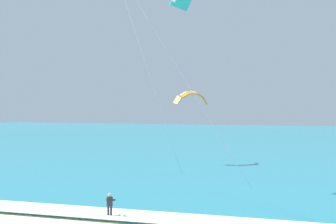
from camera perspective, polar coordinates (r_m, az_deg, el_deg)
sea at (r=84.22m, az=11.13°, el=-3.97°), size 200.00×120.00×0.20m
surf_foam at (r=26.32m, az=2.48°, el=-14.92°), size 200.00×2.63×0.04m
surfboard at (r=27.49m, az=-8.24°, el=-14.65°), size 0.44×1.40×0.09m
kitesurfer at (r=27.27m, az=-8.23°, el=-12.79°), size 0.55×0.52×1.69m
kite_distant at (r=50.47m, az=3.36°, el=2.19°), size 3.98×3.51×1.71m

